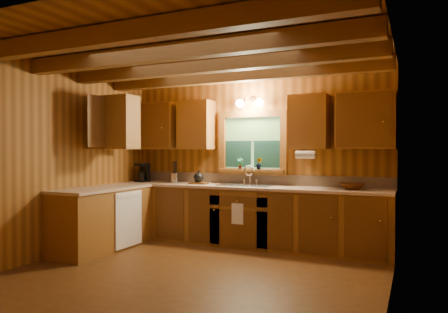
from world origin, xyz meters
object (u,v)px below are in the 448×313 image
at_px(coffee_maker, 143,173).
at_px(cutting_board, 198,183).
at_px(wicker_basket, 352,186).
at_px(sink, 246,189).

distance_m(coffee_maker, cutting_board, 1.10).
bearing_deg(wicker_basket, coffee_maker, 179.68).
height_order(coffee_maker, wicker_basket, coffee_maker).
distance_m(cutting_board, wicker_basket, 2.34).
distance_m(sink, wicker_basket, 1.55).
bearing_deg(coffee_maker, wicker_basket, 10.15).
xyz_separation_m(coffee_maker, wicker_basket, (3.43, -0.02, -0.11)).
relative_size(sink, wicker_basket, 2.40).
relative_size(sink, coffee_maker, 2.62).
bearing_deg(wicker_basket, sink, -179.87).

